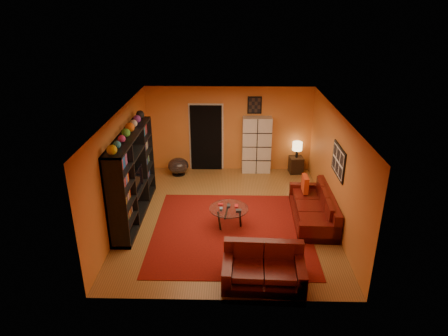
{
  "coord_description": "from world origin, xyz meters",
  "views": [
    {
      "loc": [
        0.1,
        -8.62,
        4.94
      ],
      "look_at": [
        -0.09,
        0.1,
        1.24
      ],
      "focal_mm": 32.0,
      "sensor_mm": 36.0,
      "label": 1
    }
  ],
  "objects_px": {
    "entertainment_unit": "(132,176)",
    "tv": "(134,181)",
    "storage_cabinet": "(257,145)",
    "loveseat": "(263,267)",
    "coffee_table": "(229,210)",
    "table_lamp": "(297,147)",
    "bowl_chair": "(178,166)",
    "side_table": "(296,165)",
    "sofa": "(316,209)"
  },
  "relations": [
    {
      "from": "loveseat",
      "to": "bowl_chair",
      "type": "relative_size",
      "value": 2.49
    },
    {
      "from": "storage_cabinet",
      "to": "bowl_chair",
      "type": "relative_size",
      "value": 2.75
    },
    {
      "from": "tv",
      "to": "entertainment_unit",
      "type": "bearing_deg",
      "value": 27.53
    },
    {
      "from": "tv",
      "to": "coffee_table",
      "type": "distance_m",
      "value": 2.35
    },
    {
      "from": "bowl_chair",
      "to": "side_table",
      "type": "height_order",
      "value": "bowl_chair"
    },
    {
      "from": "sofa",
      "to": "table_lamp",
      "type": "bearing_deg",
      "value": 93.56
    },
    {
      "from": "storage_cabinet",
      "to": "bowl_chair",
      "type": "bearing_deg",
      "value": -173.94
    },
    {
      "from": "tv",
      "to": "coffee_table",
      "type": "relative_size",
      "value": 0.98
    },
    {
      "from": "loveseat",
      "to": "coffee_table",
      "type": "distance_m",
      "value": 2.08
    },
    {
      "from": "coffee_table",
      "to": "storage_cabinet",
      "type": "distance_m",
      "value": 3.39
    },
    {
      "from": "coffee_table",
      "to": "side_table",
      "type": "xyz_separation_m",
      "value": [
        2.03,
        3.19,
        -0.17
      ]
    },
    {
      "from": "loveseat",
      "to": "sofa",
      "type": "bearing_deg",
      "value": -29.26
    },
    {
      "from": "bowl_chair",
      "to": "table_lamp",
      "type": "height_order",
      "value": "table_lamp"
    },
    {
      "from": "loveseat",
      "to": "bowl_chair",
      "type": "height_order",
      "value": "loveseat"
    },
    {
      "from": "entertainment_unit",
      "to": "tv",
      "type": "xyz_separation_m",
      "value": [
        0.05,
        -0.1,
        -0.07
      ]
    },
    {
      "from": "table_lamp",
      "to": "coffee_table",
      "type": "bearing_deg",
      "value": -122.46
    },
    {
      "from": "entertainment_unit",
      "to": "bowl_chair",
      "type": "distance_m",
      "value": 2.72
    },
    {
      "from": "side_table",
      "to": "tv",
      "type": "bearing_deg",
      "value": -146.57
    },
    {
      "from": "table_lamp",
      "to": "entertainment_unit",
      "type": "bearing_deg",
      "value": -147.77
    },
    {
      "from": "coffee_table",
      "to": "loveseat",
      "type": "bearing_deg",
      "value": -70.98
    },
    {
      "from": "coffee_table",
      "to": "table_lamp",
      "type": "distance_m",
      "value": 3.81
    },
    {
      "from": "entertainment_unit",
      "to": "bowl_chair",
      "type": "relative_size",
      "value": 4.77
    },
    {
      "from": "loveseat",
      "to": "storage_cabinet",
      "type": "distance_m",
      "value": 5.25
    },
    {
      "from": "tv",
      "to": "loveseat",
      "type": "bearing_deg",
      "value": -128.36
    },
    {
      "from": "loveseat",
      "to": "tv",
      "type": "bearing_deg",
      "value": 54.18
    },
    {
      "from": "coffee_table",
      "to": "bowl_chair",
      "type": "xyz_separation_m",
      "value": [
        -1.56,
        2.96,
        -0.14
      ]
    },
    {
      "from": "table_lamp",
      "to": "sofa",
      "type": "bearing_deg",
      "value": -88.43
    },
    {
      "from": "tv",
      "to": "table_lamp",
      "type": "distance_m",
      "value": 5.14
    },
    {
      "from": "storage_cabinet",
      "to": "table_lamp",
      "type": "bearing_deg",
      "value": -4.26
    },
    {
      "from": "coffee_table",
      "to": "side_table",
      "type": "distance_m",
      "value": 3.79
    },
    {
      "from": "entertainment_unit",
      "to": "sofa",
      "type": "height_order",
      "value": "entertainment_unit"
    },
    {
      "from": "entertainment_unit",
      "to": "loveseat",
      "type": "height_order",
      "value": "entertainment_unit"
    },
    {
      "from": "coffee_table",
      "to": "storage_cabinet",
      "type": "relative_size",
      "value": 0.53
    },
    {
      "from": "table_lamp",
      "to": "bowl_chair",
      "type": "bearing_deg",
      "value": -176.28
    },
    {
      "from": "coffee_table",
      "to": "storage_cabinet",
      "type": "bearing_deg",
      "value": 76.11
    },
    {
      "from": "tv",
      "to": "table_lamp",
      "type": "height_order",
      "value": "tv"
    },
    {
      "from": "sofa",
      "to": "bowl_chair",
      "type": "bearing_deg",
      "value": 146.63
    },
    {
      "from": "sofa",
      "to": "coffee_table",
      "type": "bearing_deg",
      "value": -168.55
    },
    {
      "from": "tv",
      "to": "loveseat",
      "type": "distance_m",
      "value": 3.8
    },
    {
      "from": "coffee_table",
      "to": "side_table",
      "type": "height_order",
      "value": "side_table"
    },
    {
      "from": "entertainment_unit",
      "to": "tv",
      "type": "bearing_deg",
      "value": -62.47
    },
    {
      "from": "storage_cabinet",
      "to": "loveseat",
      "type": "bearing_deg",
      "value": -92.59
    },
    {
      "from": "storage_cabinet",
      "to": "bowl_chair",
      "type": "xyz_separation_m",
      "value": [
        -2.37,
        -0.3,
        -0.59
      ]
    },
    {
      "from": "bowl_chair",
      "to": "entertainment_unit",
      "type": "bearing_deg",
      "value": -106.51
    },
    {
      "from": "storage_cabinet",
      "to": "table_lamp",
      "type": "relative_size",
      "value": 3.54
    },
    {
      "from": "tv",
      "to": "sofa",
      "type": "bearing_deg",
      "value": -90.14
    },
    {
      "from": "table_lamp",
      "to": "side_table",
      "type": "bearing_deg",
      "value": 90.0
    },
    {
      "from": "coffee_table",
      "to": "table_lamp",
      "type": "xyz_separation_m",
      "value": [
        2.03,
        3.19,
        0.43
      ]
    },
    {
      "from": "coffee_table",
      "to": "table_lamp",
      "type": "relative_size",
      "value": 1.87
    },
    {
      "from": "table_lamp",
      "to": "loveseat",
      "type": "bearing_deg",
      "value": -104.73
    }
  ]
}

